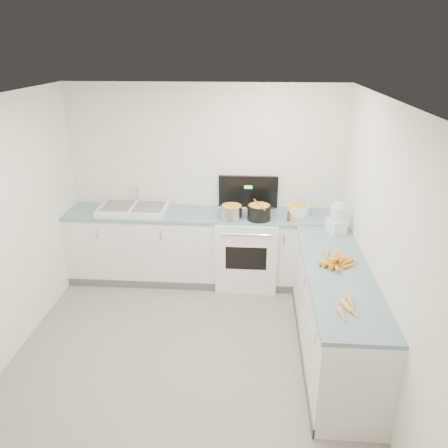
# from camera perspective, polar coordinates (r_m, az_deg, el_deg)

# --- Properties ---
(floor) EXTENTS (3.50, 4.00, 0.00)m
(floor) POSITION_cam_1_polar(r_m,az_deg,el_deg) (4.53, -5.04, -17.76)
(floor) COLOR gray
(floor) RESTS_ON ground
(ceiling) EXTENTS (3.50, 4.00, 0.00)m
(ceiling) POSITION_cam_1_polar(r_m,az_deg,el_deg) (3.49, -6.48, 15.45)
(ceiling) COLOR white
(ceiling) RESTS_ON ground
(wall_back) EXTENTS (3.50, 0.00, 2.50)m
(wall_back) POSITION_cam_1_polar(r_m,az_deg,el_deg) (5.69, -2.37, 5.41)
(wall_back) COLOR white
(wall_back) RESTS_ON ground
(wall_front) EXTENTS (3.50, 0.00, 2.50)m
(wall_front) POSITION_cam_1_polar(r_m,az_deg,el_deg) (2.27, -14.87, -25.83)
(wall_front) COLOR white
(wall_front) RESTS_ON ground
(wall_right) EXTENTS (0.00, 4.00, 2.50)m
(wall_right) POSITION_cam_1_polar(r_m,az_deg,el_deg) (3.95, 20.27, -3.98)
(wall_right) COLOR white
(wall_right) RESTS_ON ground
(counter_back) EXTENTS (3.50, 0.62, 0.94)m
(counter_back) POSITION_cam_1_polar(r_m,az_deg,el_deg) (5.70, -2.58, -3.00)
(counter_back) COLOR white
(counter_back) RESTS_ON ground
(counter_right) EXTENTS (0.62, 2.20, 0.94)m
(counter_right) POSITION_cam_1_polar(r_m,az_deg,el_deg) (4.52, 14.23, -11.14)
(counter_right) COLOR white
(counter_right) RESTS_ON ground
(stove) EXTENTS (0.76, 0.65, 1.36)m
(stove) POSITION_cam_1_polar(r_m,az_deg,el_deg) (5.65, 2.97, -3.21)
(stove) COLOR white
(stove) RESTS_ON ground
(sink) EXTENTS (0.86, 0.52, 0.31)m
(sink) POSITION_cam_1_polar(r_m,az_deg,el_deg) (5.67, -11.74, 1.98)
(sink) COLOR white
(sink) RESTS_ON counter_back
(steel_pot) EXTENTS (0.35, 0.35, 0.19)m
(steel_pot) POSITION_cam_1_polar(r_m,az_deg,el_deg) (5.30, 0.98, 1.43)
(steel_pot) COLOR silver
(steel_pot) RESTS_ON stove
(black_pot) EXTENTS (0.33, 0.33, 0.20)m
(black_pot) POSITION_cam_1_polar(r_m,az_deg,el_deg) (5.30, 4.60, 1.42)
(black_pot) COLOR black
(black_pot) RESTS_ON stove
(wooden_spoon) EXTENTS (0.15, 0.37, 0.02)m
(wooden_spoon) POSITION_cam_1_polar(r_m,az_deg,el_deg) (5.26, 4.64, 2.55)
(wooden_spoon) COLOR #AD7A47
(wooden_spoon) RESTS_ON black_pot
(mixing_bowl) EXTENTS (0.29, 0.29, 0.12)m
(mixing_bowl) POSITION_cam_1_polar(r_m,az_deg,el_deg) (5.52, 9.73, 1.83)
(mixing_bowl) COLOR white
(mixing_bowl) RESTS_ON counter_back
(extract_bottle) EXTENTS (0.04, 0.04, 0.10)m
(extract_bottle) POSITION_cam_1_polar(r_m,az_deg,el_deg) (5.30, 8.42, 0.90)
(extract_bottle) COLOR #593319
(extract_bottle) RESTS_ON counter_back
(spice_jar) EXTENTS (0.05, 0.05, 0.08)m
(spice_jar) POSITION_cam_1_polar(r_m,az_deg,el_deg) (5.34, 8.57, 0.94)
(spice_jar) COLOR #E5B266
(spice_jar) RESTS_ON counter_back
(food_processor) EXTENTS (0.24, 0.26, 0.35)m
(food_processor) POSITION_cam_1_polar(r_m,az_deg,el_deg) (5.06, 14.50, 0.53)
(food_processor) COLOR white
(food_processor) RESTS_ON counter_right
(carrot_pile) EXTENTS (0.42, 0.44, 0.08)m
(carrot_pile) POSITION_cam_1_polar(r_m,az_deg,el_deg) (4.38, 14.33, -4.66)
(carrot_pile) COLOR #FFA81F
(carrot_pile) RESTS_ON counter_right
(peeled_carrots) EXTENTS (0.17, 0.37, 0.04)m
(peeled_carrots) POSITION_cam_1_polar(r_m,az_deg,el_deg) (3.69, 15.89, -10.56)
(peeled_carrots) COLOR #FFAC26
(peeled_carrots) RESTS_ON counter_right
(peelings) EXTENTS (0.22, 0.22, 0.01)m
(peelings) POSITION_cam_1_polar(r_m,az_deg,el_deg) (5.69, -13.75, 2.27)
(peelings) COLOR tan
(peelings) RESTS_ON sink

